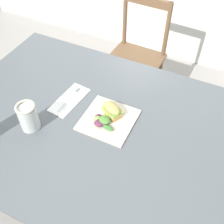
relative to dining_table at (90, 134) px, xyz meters
name	(u,v)px	position (x,y,z in m)	size (l,w,h in m)	color
ground_plane	(68,197)	(-0.15, -0.11, -0.64)	(8.45, 8.45, 0.00)	gray
dining_table	(90,134)	(0.00, 0.00, 0.00)	(1.40, 1.04, 0.74)	#51565B
chair_wooden_far	(136,58)	(-0.12, 0.93, -0.19)	(0.42, 0.42, 0.87)	brown
plate_lunch	(108,120)	(0.08, 0.04, 0.11)	(0.24, 0.24, 0.01)	beige
sandwich_half_front	(112,110)	(0.08, 0.08, 0.14)	(0.12, 0.10, 0.06)	tan
salad_mixed_greens	(103,121)	(0.07, 0.01, 0.13)	(0.13, 0.11, 0.03)	#3D7033
napkin_folded	(69,100)	(-0.16, 0.08, 0.11)	(0.10, 0.23, 0.00)	white
fork_on_napkin	(71,97)	(-0.16, 0.10, 0.11)	(0.03, 0.19, 0.00)	silver
mason_jar_iced_tea	(29,118)	(-0.23, -0.15, 0.17)	(0.09, 0.09, 0.14)	#995623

